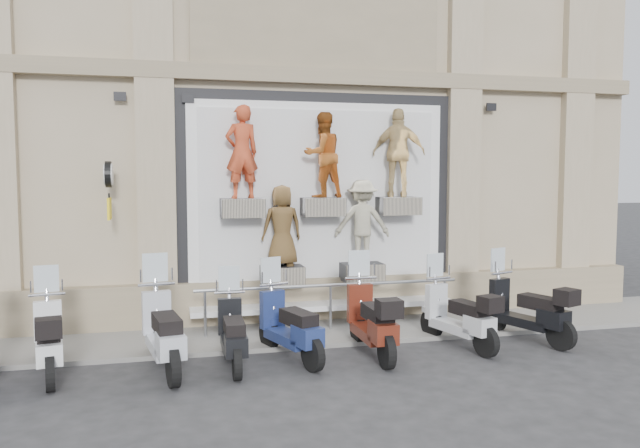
# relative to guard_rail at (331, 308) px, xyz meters

# --- Properties ---
(ground) EXTENTS (90.00, 90.00, 0.00)m
(ground) POSITION_rel_guard_rail_xyz_m (0.00, -2.00, -0.47)
(ground) COLOR #29292B
(ground) RESTS_ON ground
(sidewalk) EXTENTS (16.00, 2.20, 0.08)m
(sidewalk) POSITION_rel_guard_rail_xyz_m (0.00, 0.10, -0.43)
(sidewalk) COLOR gray
(sidewalk) RESTS_ON ground
(building) EXTENTS (14.00, 8.60, 12.00)m
(building) POSITION_rel_guard_rail_xyz_m (0.00, 5.00, 5.54)
(building) COLOR tan
(building) RESTS_ON ground
(shop_vitrine) EXTENTS (5.60, 0.85, 4.30)m
(shop_vitrine) POSITION_rel_guard_rail_xyz_m (0.10, 0.75, 1.95)
(shop_vitrine) COLOR black
(shop_vitrine) RESTS_ON ground
(guard_rail) EXTENTS (5.06, 0.10, 0.93)m
(guard_rail) POSITION_rel_guard_rail_xyz_m (0.00, 0.00, 0.00)
(guard_rail) COLOR #9EA0A5
(guard_rail) RESTS_ON ground
(clock_sign_bracket) EXTENTS (0.10, 0.80, 1.02)m
(clock_sign_bracket) POSITION_rel_guard_rail_xyz_m (-3.90, 0.47, 2.34)
(clock_sign_bracket) COLOR black
(clock_sign_bracket) RESTS_ON ground
(scooter_b) EXTENTS (0.89, 1.99, 1.56)m
(scooter_b) POSITION_rel_guard_rail_xyz_m (-4.64, -1.42, 0.31)
(scooter_b) COLOR silver
(scooter_b) RESTS_ON ground
(scooter_c) EXTENTS (0.95, 2.18, 1.71)m
(scooter_c) POSITION_rel_guard_rail_xyz_m (-3.01, -1.58, 0.39)
(scooter_c) COLOR #ADB1BB
(scooter_c) RESTS_ON ground
(scooter_d) EXTENTS (0.56, 1.82, 1.47)m
(scooter_d) POSITION_rel_guard_rail_xyz_m (-1.98, -1.60, 0.27)
(scooter_d) COLOR black
(scooter_d) RESTS_ON ground
(scooter_e) EXTENTS (1.14, 2.02, 1.58)m
(scooter_e) POSITION_rel_guard_rail_xyz_m (-1.07, -1.47, 0.32)
(scooter_e) COLOR navy
(scooter_e) RESTS_ON ground
(scooter_f) EXTENTS (0.59, 2.03, 1.65)m
(scooter_f) POSITION_rel_guard_rail_xyz_m (0.27, -1.56, 0.36)
(scooter_f) COLOR #541A0E
(scooter_f) RESTS_ON ground
(scooter_g) EXTENTS (1.01, 1.98, 1.54)m
(scooter_g) POSITION_rel_guard_rail_xyz_m (1.86, -1.44, 0.31)
(scooter_g) COLOR #B6B9BE
(scooter_g) RESTS_ON ground
(scooter_h) EXTENTS (1.22, 2.05, 1.60)m
(scooter_h) POSITION_rel_guard_rail_xyz_m (3.21, -1.39, 0.34)
(scooter_h) COLOR black
(scooter_h) RESTS_ON ground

